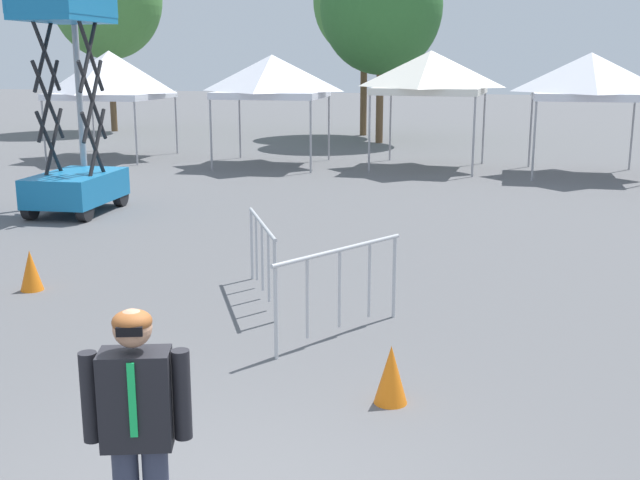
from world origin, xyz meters
TOP-DOWN VIEW (x-y plane):
  - canopy_tent_far_left at (-11.09, 18.88)m, footprint 3.37×3.37m
  - canopy_tent_behind_left at (-5.45, 18.44)m, footprint 3.30×3.30m
  - canopy_tent_behind_center at (-0.74, 18.93)m, footprint 3.21×3.21m
  - canopy_tent_right_of_center at (3.66, 18.55)m, footprint 3.09×3.09m
  - scissor_lift at (-7.14, 10.09)m, footprint 1.57×2.40m
  - person_foreground at (-0.21, -0.57)m, footprint 0.62×0.36m
  - tree_behind_tents_center at (-4.64, 28.54)m, footprint 4.25×4.25m
  - tree_behind_tents_right at (-3.44, 25.69)m, footprint 4.60×4.60m
  - crowd_barrier_by_lift at (-1.37, 5.23)m, footprint 1.01×1.89m
  - crowd_barrier_mid_lot at (-0.03, 4.04)m, footprint 1.11×1.84m
  - traffic_cone_lot_center at (0.86, 2.38)m, footprint 0.32×0.32m
  - traffic_cone_near_barrier at (-4.67, 4.80)m, footprint 0.32×0.32m

SIDE VIEW (x-z plane):
  - traffic_cone_lot_center at x=0.86m, z-range 0.00..0.57m
  - traffic_cone_near_barrier at x=-4.67m, z-range 0.00..0.58m
  - crowd_barrier_by_lift at x=-1.37m, z-range 0.22..1.29m
  - crowd_barrier_mid_lot at x=-0.03m, z-range 0.22..1.29m
  - person_foreground at x=-0.21m, z-range 0.14..1.92m
  - scissor_lift at x=-7.14m, z-range -0.94..3.64m
  - canopy_tent_behind_left at x=-5.45m, z-range 1.02..4.33m
  - canopy_tent_far_left at x=-11.09m, z-range 0.96..4.41m
  - canopy_tent_right_of_center at x=3.66m, z-range 1.05..4.41m
  - canopy_tent_behind_center at x=-0.74m, z-range 1.09..4.52m
  - tree_behind_tents_right at x=-3.44m, z-range 1.28..8.93m
  - tree_behind_tents_center at x=-4.64m, z-range 1.58..9.43m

